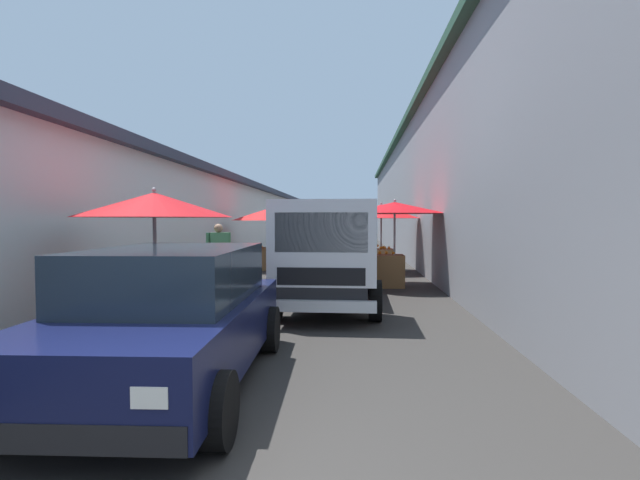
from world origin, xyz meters
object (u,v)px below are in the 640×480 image
object	(u,v)px
fruit_stall_near_right	(267,221)
vendor_by_crates	(219,251)
plastic_stool	(249,258)
hatchback_car	(171,316)
fruit_stall_far_left	(394,218)
delivery_truck	(327,258)
fruit_stall_far_right	(157,222)
fruit_stall_mid_lane	(382,218)

from	to	relation	value
fruit_stall_near_right	vendor_by_crates	distance (m)	4.70
vendor_by_crates	plastic_stool	distance (m)	5.62
hatchback_car	vendor_by_crates	distance (m)	7.16
fruit_stall_far_left	hatchback_car	distance (m)	8.25
delivery_truck	plastic_stool	bearing A→B (deg)	21.83
fruit_stall_far_right	vendor_by_crates	distance (m)	4.90
delivery_truck	fruit_stall_mid_lane	bearing A→B (deg)	-11.36
fruit_stall_mid_lane	hatchback_car	size ratio (longest dim) A/B	0.64
delivery_truck	fruit_stall_near_right	bearing A→B (deg)	18.50
fruit_stall_mid_lane	plastic_stool	xyz separation A→B (m)	(1.40, 4.86, -1.51)
fruit_stall_far_right	plastic_stool	size ratio (longest dim) A/B	5.40
fruit_stall_near_right	fruit_stall_far_left	world-z (taller)	fruit_stall_far_left
fruit_stall_near_right	hatchback_car	xyz separation A→B (m)	(-11.61, -1.11, -0.99)
fruit_stall_far_left	vendor_by_crates	size ratio (longest dim) A/B	1.63
fruit_stall_mid_lane	vendor_by_crates	bearing A→B (deg)	133.44
fruit_stall_near_right	delivery_truck	size ratio (longest dim) A/B	0.51
fruit_stall_mid_lane	hatchback_car	xyz separation A→B (m)	(-11.16, 2.87, -1.10)
fruit_stall_far_left	plastic_stool	world-z (taller)	fruit_stall_far_left
fruit_stall_mid_lane	delivery_truck	xyz separation A→B (m)	(-7.15, 1.44, -0.80)
fruit_stall_mid_lane	plastic_stool	size ratio (longest dim) A/B	5.82
vendor_by_crates	fruit_stall_near_right	bearing A→B (deg)	-5.09
fruit_stall_far_right	fruit_stall_far_left	bearing A→B (deg)	-36.61
delivery_truck	plastic_stool	distance (m)	9.24
fruit_stall_far_right	delivery_truck	world-z (taller)	fruit_stall_far_right
fruit_stall_near_right	hatchback_car	distance (m)	11.70
fruit_stall_far_left	hatchback_car	size ratio (longest dim) A/B	0.68
fruit_stall_near_right	plastic_stool	distance (m)	1.90
vendor_by_crates	fruit_stall_mid_lane	bearing A→B (deg)	-46.56
vendor_by_crates	plastic_stool	xyz separation A→B (m)	(5.56, 0.47, -0.63)
plastic_stool	fruit_stall_far_left	bearing A→B (deg)	-134.76
fruit_stall_near_right	fruit_stall_mid_lane	distance (m)	4.01
fruit_stall_near_right	delivery_truck	world-z (taller)	fruit_stall_near_right
fruit_stall_near_right	fruit_stall_far_right	world-z (taller)	fruit_stall_far_right
vendor_by_crates	delivery_truck	bearing A→B (deg)	-135.34
fruit_stall_far_left	fruit_stall_near_right	bearing A→B (deg)	45.75
plastic_stool	hatchback_car	bearing A→B (deg)	-170.98
hatchback_car	plastic_stool	size ratio (longest dim) A/B	9.10
fruit_stall_mid_lane	plastic_stool	distance (m)	5.28
fruit_stall_far_left	plastic_stool	xyz separation A→B (m)	(4.93, 4.97, -1.47)
hatchback_car	fruit_stall_far_left	bearing A→B (deg)	-21.34
delivery_truck	fruit_stall_far_left	bearing A→B (deg)	-23.10
fruit_stall_near_right	delivery_truck	xyz separation A→B (m)	(-7.61, -2.55, -0.68)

